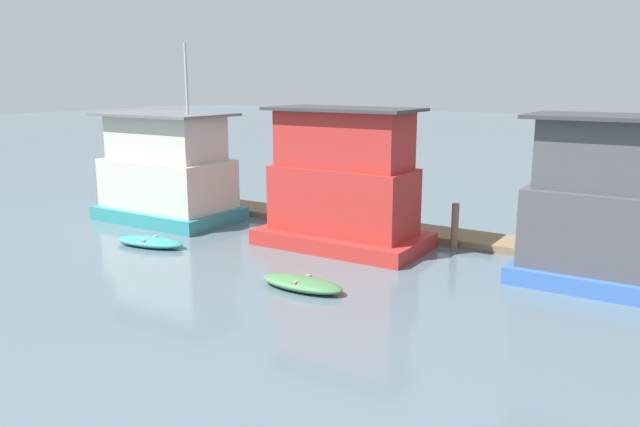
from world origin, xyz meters
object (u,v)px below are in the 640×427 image
object	(u,v)px
houseboat_teal	(167,172)
dinghy_teal	(150,242)
dinghy_green	(302,283)
mooring_post_far_right	(455,227)
houseboat_red	(343,186)
houseboat_blue	(622,212)

from	to	relation	value
houseboat_teal	dinghy_teal	bearing A→B (deg)	-53.37
dinghy_green	houseboat_teal	bearing A→B (deg)	155.71
houseboat_teal	mooring_post_far_right	bearing A→B (deg)	9.56
dinghy_teal	mooring_post_far_right	xyz separation A→B (m)	(10.36, 6.08, 0.73)
houseboat_red	dinghy_green	world-z (taller)	houseboat_red
houseboat_blue	dinghy_teal	distance (m)	17.10
houseboat_red	dinghy_green	distance (m)	5.88
mooring_post_far_right	dinghy_green	bearing A→B (deg)	-108.32
houseboat_red	dinghy_teal	world-z (taller)	houseboat_red
houseboat_blue	dinghy_teal	size ratio (longest dim) A/B	1.98
dinghy_teal	mooring_post_far_right	world-z (taller)	mooring_post_far_right
houseboat_red	mooring_post_far_right	xyz separation A→B (m)	(3.93, 1.92, -1.51)
houseboat_teal	dinghy_teal	distance (m)	5.23
houseboat_blue	dinghy_teal	world-z (taller)	houseboat_blue
houseboat_blue	mooring_post_far_right	size ratio (longest dim) A/B	3.46
mooring_post_far_right	dinghy_teal	bearing A→B (deg)	-149.58
houseboat_teal	dinghy_teal	size ratio (longest dim) A/B	2.52
houseboat_teal	houseboat_red	distance (m)	9.31
houseboat_teal	houseboat_blue	xyz separation A→B (m)	(19.18, 0.75, 0.20)
houseboat_blue	dinghy_green	world-z (taller)	houseboat_blue
houseboat_teal	houseboat_red	bearing A→B (deg)	1.89
houseboat_red	houseboat_blue	distance (m)	9.89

